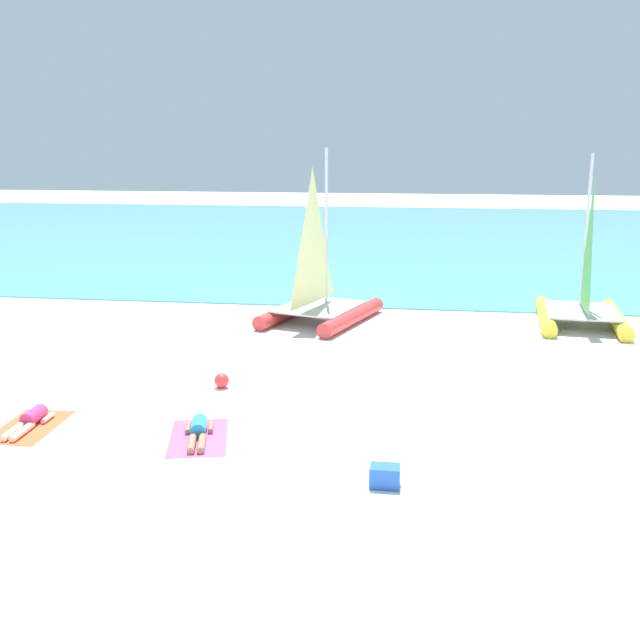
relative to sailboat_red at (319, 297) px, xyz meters
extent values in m
plane|color=white|center=(0.69, -0.35, -0.80)|extent=(120.00, 120.00, 0.00)
cube|color=#4C9EB7|center=(0.69, 22.12, -0.78)|extent=(120.00, 40.00, 0.05)
cylinder|color=#CC3838|center=(-0.99, 0.45, -0.57)|extent=(1.71, 4.07, 0.47)
cylinder|color=#CC3838|center=(1.07, -0.21, -0.57)|extent=(1.71, 4.07, 0.47)
cube|color=silver|center=(-0.02, -0.06, -0.30)|extent=(2.86, 3.17, 0.06)
cylinder|color=silver|center=(0.16, 0.50, 2.13)|extent=(0.10, 0.10, 4.91)
pyramid|color=#EAEA99|center=(-0.14, -0.43, 1.98)|extent=(0.72, 2.08, 4.13)
cylinder|color=yellow|center=(7.08, 0.82, -0.57)|extent=(0.81, 4.03, 0.46)
cylinder|color=yellow|center=(9.16, 0.64, -0.57)|extent=(0.81, 4.03, 0.46)
cube|color=silver|center=(8.10, 0.54, -0.32)|extent=(2.32, 2.74, 0.06)
cylinder|color=silver|center=(8.15, 1.11, 2.04)|extent=(0.10, 0.10, 4.76)
pyramid|color=#4CA54C|center=(8.07, 0.17, 1.89)|extent=(0.24, 2.09, 4.00)
cube|color=#EA5933|center=(-4.49, -9.70, -0.80)|extent=(1.14, 1.92, 0.01)
cylinder|color=#D83372|center=(-4.50, -9.50, -0.64)|extent=(0.31, 0.63, 0.30)
sphere|color=beige|center=(-4.51, -9.09, -0.64)|extent=(0.22, 0.22, 0.22)
cylinder|color=beige|center=(-4.57, -10.16, -0.72)|extent=(0.16, 0.78, 0.14)
cylinder|color=beige|center=(-4.39, -10.15, -0.72)|extent=(0.16, 0.78, 0.14)
cylinder|color=beige|center=(-4.72, -9.35, -0.73)|extent=(0.11, 0.45, 0.10)
cylinder|color=beige|center=(-4.28, -9.34, -0.73)|extent=(0.11, 0.45, 0.10)
cube|color=#D84C99|center=(-0.97, -9.78, -0.80)|extent=(1.51, 2.10, 0.01)
cylinder|color=#268CCC|center=(-1.02, -9.58, -0.64)|extent=(0.44, 0.67, 0.30)
sphere|color=#8C6647|center=(-1.11, -9.19, -0.64)|extent=(0.22, 0.22, 0.22)
cylinder|color=#8C6647|center=(-0.95, -10.24, -0.72)|extent=(0.32, 0.79, 0.14)
cylinder|color=#8C6647|center=(-0.78, -10.20, -0.72)|extent=(0.32, 0.79, 0.14)
cylinder|color=#8C6647|center=(-1.27, -9.48, -0.73)|extent=(0.20, 0.46, 0.10)
cylinder|color=#8C6647|center=(-0.84, -9.38, -0.73)|extent=(0.20, 0.46, 0.10)
sphere|color=red|center=(-1.32, -6.78, -0.63)|extent=(0.35, 0.35, 0.35)
cube|color=blue|center=(2.71, -11.37, -0.62)|extent=(0.50, 0.36, 0.36)
camera|label=1|loc=(3.24, -22.88, 4.78)|focal=42.14mm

